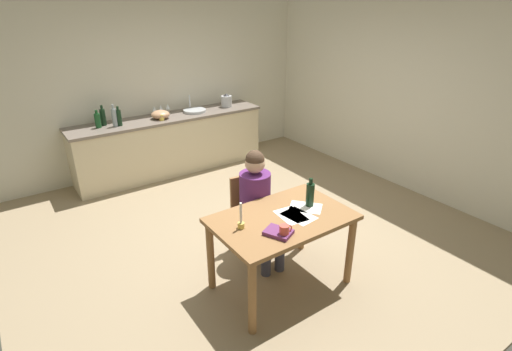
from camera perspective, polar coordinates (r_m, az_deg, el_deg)
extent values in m
cube|color=#937F60|center=(4.72, -0.83, -8.29)|extent=(5.20, 5.20, 0.04)
cube|color=beige|center=(6.42, -14.35, 12.60)|extent=(5.20, 0.12, 2.60)
cube|color=beige|center=(5.97, 20.64, 10.95)|extent=(0.12, 5.20, 2.60)
cube|color=beige|center=(6.33, -12.34, 4.41)|extent=(2.97, 0.60, 0.86)
cube|color=#72665B|center=(6.19, -12.71, 8.32)|extent=(3.01, 0.64, 0.04)
cube|color=olive|center=(3.52, 3.87, -6.35)|extent=(1.25, 0.81, 0.04)
cylinder|color=olive|center=(3.25, -0.56, -17.61)|extent=(0.07, 0.07, 0.71)
cylinder|color=olive|center=(3.86, 13.67, -10.71)|extent=(0.07, 0.07, 0.71)
cylinder|color=olive|center=(3.71, -6.69, -11.65)|extent=(0.07, 0.07, 0.71)
cylinder|color=olive|center=(4.25, 6.82, -6.53)|extent=(0.07, 0.07, 0.71)
cube|color=olive|center=(4.12, -0.30, -6.09)|extent=(0.44, 0.44, 0.04)
cube|color=olive|center=(4.16, -1.51, -2.46)|extent=(0.36, 0.07, 0.40)
cylinder|color=olive|center=(4.05, -1.30, -10.50)|extent=(0.04, 0.04, 0.43)
cylinder|color=olive|center=(4.18, 2.90, -9.22)|extent=(0.04, 0.04, 0.43)
cylinder|color=olive|center=(4.30, -3.39, -8.21)|extent=(0.04, 0.04, 0.43)
cylinder|color=olive|center=(4.43, 0.61, -7.10)|extent=(0.04, 0.04, 0.43)
cylinder|color=#592666|center=(3.98, -0.15, -3.00)|extent=(0.35, 0.35, 0.50)
sphere|color=#D8AD8C|center=(3.83, -0.15, 1.80)|extent=(0.20, 0.20, 0.20)
sphere|color=#473323|center=(3.81, -0.15, 2.35)|extent=(0.19, 0.19, 0.19)
cylinder|color=#383847|center=(3.92, 0.14, -7.62)|extent=(0.17, 0.39, 0.13)
cylinder|color=#383847|center=(3.91, 1.49, -11.71)|extent=(0.10, 0.10, 0.45)
cylinder|color=#383847|center=(3.99, 2.18, -7.04)|extent=(0.17, 0.39, 0.13)
cylinder|color=#383847|center=(3.98, 3.53, -11.05)|extent=(0.10, 0.10, 0.45)
cylinder|color=#D84C3F|center=(3.20, 4.17, -8.16)|extent=(0.08, 0.08, 0.11)
torus|color=#D84C3F|center=(3.23, 4.81, -7.82)|extent=(0.07, 0.01, 0.07)
cylinder|color=gold|center=(3.33, -2.21, -7.35)|extent=(0.06, 0.06, 0.05)
cylinder|color=white|center=(3.27, -2.25, -5.54)|extent=(0.02, 0.02, 0.19)
cube|color=#662E60|center=(3.26, 3.31, -8.35)|extent=(0.25, 0.27, 0.03)
cube|color=white|center=(3.53, 5.16, -5.86)|extent=(0.24, 0.32, 0.00)
cube|color=white|center=(3.68, 7.30, -4.65)|extent=(0.35, 0.36, 0.00)
cube|color=white|center=(3.53, 6.29, -5.93)|extent=(0.25, 0.32, 0.00)
cylinder|color=black|center=(3.67, 7.95, -2.84)|extent=(0.08, 0.08, 0.22)
cylinder|color=black|center=(3.61, 8.08, -0.86)|extent=(0.03, 0.03, 0.06)
cylinder|color=#B2B7BC|center=(6.36, -9.01, 9.40)|extent=(0.36, 0.36, 0.04)
cylinder|color=silver|center=(6.47, -9.71, 10.53)|extent=(0.02, 0.02, 0.24)
cylinder|color=#194C23|center=(5.88, -22.25, 7.47)|extent=(0.08, 0.08, 0.20)
cylinder|color=#194C23|center=(5.85, -22.44, 8.64)|extent=(0.04, 0.04, 0.05)
cylinder|color=black|center=(5.96, -21.57, 7.96)|extent=(0.07, 0.07, 0.23)
cylinder|color=black|center=(5.93, -21.79, 9.30)|extent=(0.03, 0.03, 0.06)
cylinder|color=#8C999E|center=(5.85, -20.11, 7.98)|extent=(0.07, 0.07, 0.25)
cylinder|color=#8C999E|center=(5.81, -20.33, 9.46)|extent=(0.03, 0.03, 0.06)
cylinder|color=black|center=(5.87, -19.51, 7.99)|extent=(0.07, 0.07, 0.22)
cylinder|color=black|center=(5.84, -19.70, 9.30)|extent=(0.03, 0.03, 0.06)
ellipsoid|color=tan|center=(6.07, -13.88, 8.70)|extent=(0.28, 0.28, 0.12)
cylinder|color=#B7BABF|center=(6.61, -4.37, 10.83)|extent=(0.18, 0.18, 0.18)
cone|color=#262628|center=(6.59, -4.40, 11.76)|extent=(0.11, 0.11, 0.04)
cylinder|color=silver|center=(6.34, -12.77, 8.90)|extent=(0.06, 0.06, 0.00)
cylinder|color=silver|center=(6.33, -12.80, 9.22)|extent=(0.01, 0.01, 0.07)
cone|color=silver|center=(6.32, -12.86, 9.88)|extent=(0.07, 0.07, 0.08)
cylinder|color=silver|center=(6.30, -13.73, 8.71)|extent=(0.06, 0.06, 0.00)
cylinder|color=silver|center=(6.29, -13.76, 9.03)|extent=(0.01, 0.01, 0.07)
cone|color=silver|center=(6.28, -13.83, 9.69)|extent=(0.07, 0.07, 0.08)
cylinder|color=silver|center=(6.27, -14.64, 8.53)|extent=(0.06, 0.06, 0.00)
cylinder|color=silver|center=(6.26, -14.67, 8.85)|extent=(0.01, 0.01, 0.07)
cone|color=silver|center=(6.24, -14.75, 9.51)|extent=(0.07, 0.07, 0.08)
cylinder|color=#F2CC4C|center=(5.98, -13.70, 8.31)|extent=(0.07, 0.07, 0.09)
torus|color=#F2CC4C|center=(5.99, -13.33, 8.43)|extent=(0.06, 0.01, 0.06)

